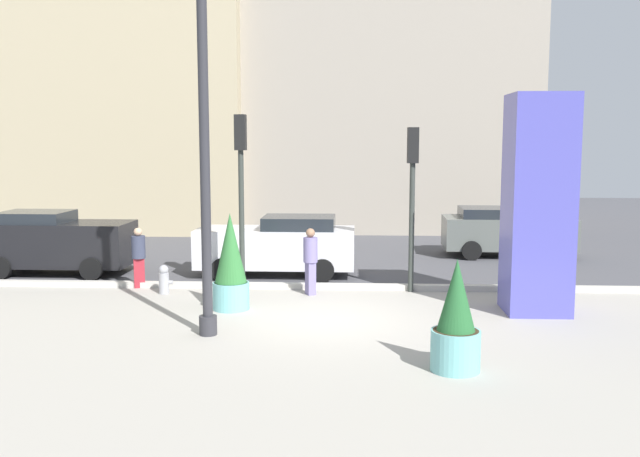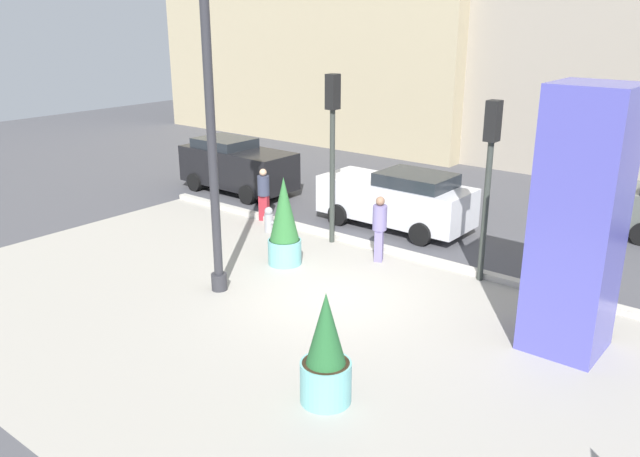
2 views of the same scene
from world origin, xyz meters
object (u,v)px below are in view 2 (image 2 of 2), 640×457
object	(u,v)px
lamp_post	(211,129)
pedestrian_by_curb	(380,226)
art_pillar_blue	(579,223)
car_far_lane	(397,199)
potted_plant_curbside	(326,356)
potted_plant_near_left	(284,224)
traffic_light_corner	(490,162)
car_intersection	(237,165)
traffic_light_far_side	(333,132)
fire_hydrant	(269,220)
pedestrian_on_sidewalk	(264,192)

from	to	relation	value
lamp_post	pedestrian_by_curb	bearing A→B (deg)	64.43
art_pillar_blue	car_far_lane	distance (m)	7.70
potted_plant_curbside	potted_plant_near_left	distance (m)	6.17
traffic_light_corner	car_far_lane	world-z (taller)	traffic_light_corner
car_far_lane	car_intersection	size ratio (longest dim) A/B	1.07
art_pillar_blue	car_far_lane	world-z (taller)	art_pillar_blue
art_pillar_blue	traffic_light_far_side	size ratio (longest dim) A/B	1.08
traffic_light_far_side	lamp_post	bearing A→B (deg)	-90.27
fire_hydrant	pedestrian_on_sidewalk	distance (m)	1.23
car_far_lane	pedestrian_by_curb	xyz separation A→B (m)	(1.10, -2.57, 0.06)
traffic_light_corner	pedestrian_by_curb	size ratio (longest dim) A/B	2.48
potted_plant_near_left	traffic_light_corner	size ratio (longest dim) A/B	0.53
car_far_lane	car_intersection	distance (m)	6.55
potted_plant_near_left	car_intersection	distance (m)	7.21
potted_plant_curbside	pedestrian_on_sidewalk	bearing A→B (deg)	139.30
lamp_post	art_pillar_blue	world-z (taller)	lamp_post
potted_plant_curbside	potted_plant_near_left	world-z (taller)	potted_plant_near_left
pedestrian_on_sidewalk	potted_plant_near_left	bearing A→B (deg)	-38.42
car_intersection	pedestrian_by_curb	size ratio (longest dim) A/B	2.50
art_pillar_blue	traffic_light_corner	distance (m)	3.35
pedestrian_by_curb	traffic_light_far_side	bearing A→B (deg)	168.13
fire_hydrant	pedestrian_by_curb	xyz separation A→B (m)	(3.75, 0.08, 0.58)
traffic_light_far_side	art_pillar_blue	bearing A→B (deg)	-15.07
car_intersection	lamp_post	bearing A→B (deg)	-47.15
fire_hydrant	traffic_light_corner	bearing A→B (deg)	5.01
potted_plant_curbside	pedestrian_by_curb	size ratio (longest dim) A/B	1.13
potted_plant_curbside	pedestrian_on_sidewalk	world-z (taller)	potted_plant_curbside
car_intersection	pedestrian_on_sidewalk	size ratio (longest dim) A/B	2.64
traffic_light_far_side	pedestrian_by_curb	size ratio (longest dim) A/B	2.67
traffic_light_corner	car_intersection	xyz separation A→B (m)	(-10.22, 2.00, -1.91)
fire_hydrant	lamp_post	bearing A→B (deg)	-62.67
lamp_post	car_far_lane	distance (m)	7.01
lamp_post	potted_plant_near_left	bearing A→B (deg)	87.82
car_far_lane	fire_hydrant	bearing A→B (deg)	-135.04
potted_plant_curbside	traffic_light_corner	xyz separation A→B (m)	(-0.27, 6.26, 2.02)
lamp_post	car_intersection	distance (m)	9.00
car_intersection	pedestrian_on_sidewalk	xyz separation A→B (m)	(3.04, -1.85, -0.06)
traffic_light_far_side	fire_hydrant	bearing A→B (deg)	-166.82
art_pillar_blue	traffic_light_far_side	distance (m)	7.31
car_far_lane	traffic_light_far_side	bearing A→B (deg)	-107.77
fire_hydrant	car_intersection	world-z (taller)	car_intersection
potted_plant_near_left	traffic_light_far_side	xyz separation A→B (m)	(-0.06, 2.03, 2.02)
lamp_post	potted_plant_near_left	world-z (taller)	lamp_post
traffic_light_far_side	traffic_light_corner	bearing A→B (deg)	1.29
fire_hydrant	car_far_lane	bearing A→B (deg)	44.96
potted_plant_near_left	pedestrian_on_sidewalk	xyz separation A→B (m)	(-2.87, 2.28, -0.16)
car_far_lane	art_pillar_blue	bearing A→B (deg)	-32.81
car_intersection	potted_plant_curbside	bearing A→B (deg)	-38.21
car_intersection	potted_plant_near_left	bearing A→B (deg)	-34.92
lamp_post	traffic_light_corner	bearing A→B (deg)	44.27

